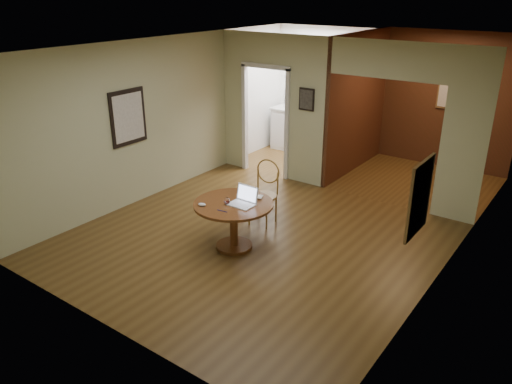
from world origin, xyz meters
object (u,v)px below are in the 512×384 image
Objects in this scene: open_laptop at (244,199)px; closed_laptop at (250,198)px; dining_table at (234,215)px; chair at (265,188)px.

open_laptop is 1.07× the size of closed_laptop.
open_laptop is at bearing 25.23° from dining_table.
chair is 0.74m from closed_laptop.
dining_table is 3.42× the size of closed_laptop.
closed_laptop is (-0.04, 0.20, -0.05)m from open_laptop.
chair is 0.94m from open_laptop.
chair is 2.94× the size of open_laptop.
dining_table is 3.20× the size of open_laptop.
open_laptop is at bearing -78.94° from chair.
closed_laptop reaches higher than dining_table.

